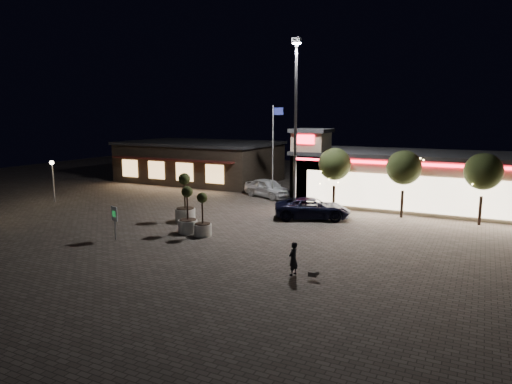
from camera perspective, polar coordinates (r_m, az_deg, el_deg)
The scene contains 17 objects.
ground at distance 27.04m, azimuth -5.55°, elevation -5.92°, with size 90.00×90.00×0.00m, color #635850.
retail_building at distance 38.42m, azimuth 19.74°, elevation 1.58°, with size 20.40×8.40×6.10m.
restaurant_building at distance 50.68m, azimuth -7.04°, elevation 3.86°, with size 16.40×11.00×4.30m.
floodlight_pole at distance 32.30m, azimuth 4.97°, elevation 9.24°, with size 0.60×0.40×12.38m.
flagpole at distance 38.51m, azimuth 2.25°, elevation 5.95°, with size 0.95×0.10×8.00m.
lamp_post_west at distance 41.46m, azimuth -24.10°, elevation 2.20°, with size 0.36×0.36×3.48m.
string_tree_a at distance 34.67m, azimuth 9.80°, elevation 3.44°, with size 2.42×2.42×4.79m.
string_tree_b at distance 33.59m, azimuth 18.00°, elevation 2.90°, with size 2.42×2.42×4.79m.
string_tree_c at distance 33.23m, azimuth 26.55°, elevation 2.29°, with size 2.42×2.42×4.79m.
pickup_truck at distance 32.27m, azimuth 7.06°, elevation -2.04°, with size 2.43×5.27×1.47m, color black.
white_sedan at distance 40.28m, azimuth 1.49°, elevation 0.52°, with size 1.96×4.88×1.66m, color white.
pedestrian at distance 21.05m, azimuth 4.68°, elevation -8.30°, with size 0.56×0.37×1.54m, color black.
dog at distance 20.68m, azimuth 7.27°, elevation -10.14°, with size 0.51×0.18×0.27m.
planter_left at distance 31.38m, azimuth -8.85°, elevation -1.85°, with size 1.37×1.37×3.36m.
planter_mid at distance 28.54m, azimuth -8.53°, elevation -3.28°, with size 1.19×1.19×2.93m.
planter_right at distance 27.72m, azimuth -6.69°, elevation -3.80°, with size 1.08×1.08×2.66m.
valet_sign at distance 27.75m, azimuth -17.27°, elevation -2.96°, with size 0.64×0.27×1.99m.
Camera 1 is at (13.92, -22.02, 7.27)m, focal length 32.00 mm.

